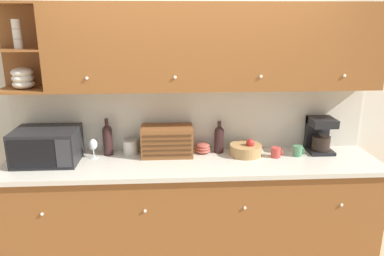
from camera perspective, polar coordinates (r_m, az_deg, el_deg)
The scene contains 16 objects.
ground_plane at distance 4.01m, azimuth -0.21°, elevation -16.03°, with size 24.00×24.00×0.00m, color tan.
wall_back at distance 3.51m, azimuth -0.26°, elevation 2.41°, with size 5.66×0.06×2.60m.
counter_unit at distance 3.49m, azimuth 0.10°, elevation -12.30°, with size 3.28×0.67×0.95m.
backsplash_panel at distance 3.49m, azimuth -0.22°, elevation 1.50°, with size 3.26×0.01×0.61m.
upper_cabinets at distance 3.24m, azimuth 2.79°, elevation 12.21°, with size 3.26×0.34×0.72m.
microwave at distance 3.45m, azimuth -21.25°, elevation -2.56°, with size 0.53×0.41×0.29m.
wine_glass at distance 3.44m, azimuth -14.85°, elevation -2.55°, with size 0.08×0.08×0.18m.
wine_bottle at distance 3.47m, azimuth -12.74°, elevation -1.58°, with size 0.09×0.09×0.34m.
storage_canister at distance 3.48m, azimuth -9.36°, elevation -2.81°, with size 0.14×0.14×0.14m.
bread_box at distance 3.39m, azimuth -3.81°, elevation -1.98°, with size 0.46×0.25×0.27m.
bowl_stack_on_counter at distance 3.47m, azimuth 1.67°, elevation -3.07°, with size 0.14×0.14×0.09m.
second_wine_bottle at distance 3.46m, azimuth 4.15°, elevation -1.55°, with size 0.09×0.09×0.30m.
fruit_basket at distance 3.44m, azimuth 8.20°, elevation -3.27°, with size 0.29×0.29×0.16m.
mug at distance 3.45m, azimuth 12.70°, elevation -3.64°, with size 0.10×0.09×0.09m.
mug_blue_second at distance 3.53m, azimuth 15.83°, elevation -3.36°, with size 0.10×0.09×0.10m.
coffee_maker at distance 3.66m, azimuth 18.91°, elevation -0.96°, with size 0.22×0.24×0.33m.
Camera 1 is at (-0.19, -3.37, 2.16)m, focal length 35.00 mm.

